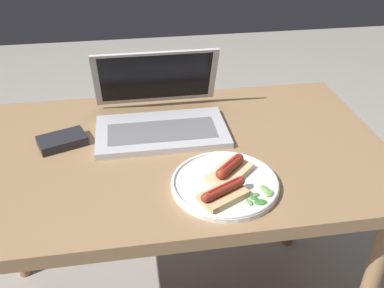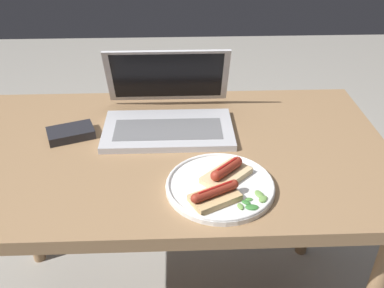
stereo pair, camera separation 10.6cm
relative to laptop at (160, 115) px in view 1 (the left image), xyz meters
The scene contains 7 objects.
desk 0.16m from the laptop, 94.48° to the right, with size 1.22×0.68×0.70m.
laptop is the anchor object (origin of this frame).
plate 0.33m from the laptop, 67.80° to the right, with size 0.26×0.26×0.02m.
sausage_toast_left 0.31m from the laptop, 63.28° to the right, with size 0.13×0.13×0.04m.
sausage_toast_middle 0.38m from the laptop, 73.54° to the right, with size 0.12×0.10×0.04m.
salad_pile 0.42m from the laptop, 62.14° to the right, with size 0.08×0.07×0.01m.
external_drive 0.28m from the laptop, 168.88° to the right, with size 0.14×0.12×0.03m.
Camera 1 is at (-0.07, -0.96, 1.33)m, focal length 40.00 mm.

